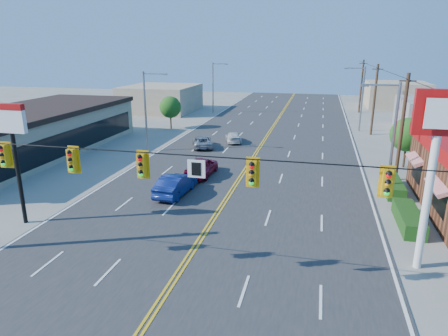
% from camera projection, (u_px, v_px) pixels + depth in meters
% --- Properties ---
extents(ground, '(160.00, 160.00, 0.00)m').
position_uv_depth(ground, '(173.00, 282.00, 18.05)').
color(ground, gray).
rests_on(ground, ground).
extents(road, '(20.00, 120.00, 0.06)m').
position_uv_depth(road, '(250.00, 163.00, 36.67)').
color(road, '#2D2D30').
rests_on(road, ground).
extents(signal_span, '(24.32, 0.34, 9.00)m').
position_uv_depth(signal_span, '(166.00, 180.00, 16.67)').
color(signal_span, '#47301E').
rests_on(signal_span, ground).
extents(kfc_pylon, '(2.20, 0.36, 8.50)m').
position_uv_depth(kfc_pylon, '(436.00, 145.00, 17.58)').
color(kfc_pylon, white).
rests_on(kfc_pylon, ground).
extents(strip_mall, '(10.40, 26.40, 4.40)m').
position_uv_depth(strip_mall, '(26.00, 132.00, 39.09)').
color(strip_mall, tan).
rests_on(strip_mall, ground).
extents(pizza_hut_sign, '(1.90, 0.30, 6.85)m').
position_uv_depth(pizza_hut_sign, '(13.00, 139.00, 22.75)').
color(pizza_hut_sign, black).
rests_on(pizza_hut_sign, ground).
extents(streetlight_se, '(2.55, 0.25, 8.00)m').
position_uv_depth(streetlight_se, '(391.00, 134.00, 27.37)').
color(streetlight_se, gray).
rests_on(streetlight_se, ground).
extents(streetlight_ne, '(2.55, 0.25, 8.00)m').
position_uv_depth(streetlight_ne, '(361.00, 95.00, 49.72)').
color(streetlight_ne, gray).
rests_on(streetlight_ne, ground).
extents(streetlight_sw, '(2.55, 0.25, 8.00)m').
position_uv_depth(streetlight_sw, '(147.00, 107.00, 39.65)').
color(streetlight_sw, gray).
rests_on(streetlight_sw, ground).
extents(streetlight_nw, '(2.55, 0.25, 8.00)m').
position_uv_depth(streetlight_nw, '(214.00, 85.00, 63.86)').
color(streetlight_nw, gray).
rests_on(streetlight_nw, ground).
extents(utility_pole_near, '(0.28, 0.28, 8.40)m').
position_uv_depth(utility_pole_near, '(402.00, 128.00, 30.87)').
color(utility_pole_near, '#47301E').
rests_on(utility_pole_near, ground).
extents(utility_pole_mid, '(0.28, 0.28, 8.40)m').
position_uv_depth(utility_pole_mid, '(374.00, 100.00, 47.63)').
color(utility_pole_mid, '#47301E').
rests_on(utility_pole_mid, ground).
extents(utility_pole_far, '(0.28, 0.28, 8.40)m').
position_uv_depth(utility_pole_far, '(361.00, 87.00, 64.39)').
color(utility_pole_far, '#47301E').
rests_on(utility_pole_far, ground).
extents(tree_kfc_rear, '(2.94, 2.94, 4.41)m').
position_uv_depth(tree_kfc_rear, '(407.00, 135.00, 34.67)').
color(tree_kfc_rear, '#47301E').
rests_on(tree_kfc_rear, ground).
extents(tree_west, '(2.80, 2.80, 4.20)m').
position_uv_depth(tree_west, '(170.00, 107.00, 51.81)').
color(tree_west, '#47301E').
rests_on(tree_west, ground).
extents(bld_west_far, '(11.00, 12.00, 4.20)m').
position_uv_depth(bld_west_far, '(161.00, 98.00, 66.61)').
color(bld_west_far, tan).
rests_on(bld_west_far, ground).
extents(bld_east_far, '(10.00, 10.00, 4.40)m').
position_uv_depth(bld_east_far, '(396.00, 95.00, 70.89)').
color(bld_east_far, tan).
rests_on(bld_east_far, ground).
extents(car_magenta, '(1.98, 4.57, 1.53)m').
position_uv_depth(car_magenta, '(202.00, 167.00, 32.83)').
color(car_magenta, maroon).
rests_on(car_magenta, ground).
extents(car_blue, '(1.89, 4.68, 1.51)m').
position_uv_depth(car_blue, '(176.00, 185.00, 28.55)').
color(car_blue, navy).
rests_on(car_blue, ground).
extents(car_white, '(2.64, 4.12, 1.11)m').
position_uv_depth(car_white, '(233.00, 138.00, 44.59)').
color(car_white, silver).
rests_on(car_white, ground).
extents(car_silver, '(3.35, 4.72, 1.19)m').
position_uv_depth(car_silver, '(202.00, 142.00, 42.26)').
color(car_silver, '#A2A2A7').
rests_on(car_silver, ground).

